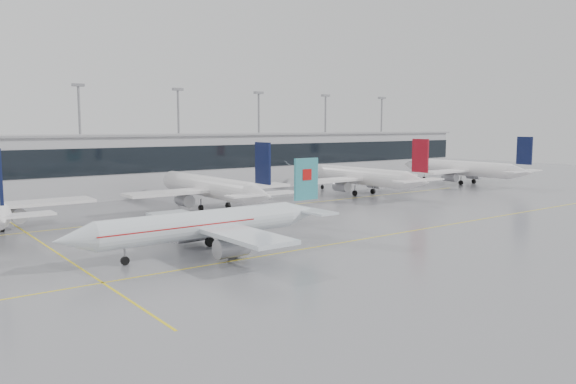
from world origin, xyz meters
TOP-DOWN VIEW (x-y plane):
  - ground at (0.00, 0.00)m, footprint 320.00×320.00m
  - taxi_line_main at (0.00, 0.00)m, footprint 120.00×0.25m
  - taxi_line_north at (0.00, 30.00)m, footprint 120.00×0.25m
  - taxi_line_cross at (-30.00, 15.00)m, footprint 0.25×60.00m
  - terminal at (0.00, 62.00)m, footprint 180.00×15.00m
  - terminal_glass at (0.00, 54.45)m, footprint 180.00×0.20m
  - terminal_roof at (0.00, 62.00)m, footprint 182.00×16.00m
  - light_masts at (0.00, 68.00)m, footprint 156.40×1.00m
  - air_canada_jet at (-15.89, 5.14)m, footprint 33.13×25.50m
  - parked_jet_c at (-0.00, 33.69)m, footprint 29.64×36.96m
  - parked_jet_d at (35.00, 33.69)m, footprint 29.64×36.96m
  - parked_jet_e at (70.00, 33.69)m, footprint 29.64×36.96m

SIDE VIEW (x-z plane):
  - ground at x=0.00m, z-range 0.00..0.00m
  - taxi_line_main at x=0.00m, z-range 0.00..0.01m
  - taxi_line_north at x=0.00m, z-range 0.00..0.01m
  - taxi_line_cross at x=-30.00m, z-range 0.00..0.01m
  - air_canada_jet at x=-15.89m, z-range -1.89..8.18m
  - parked_jet_c at x=0.00m, z-range -2.15..9.57m
  - parked_jet_d at x=35.00m, z-range -2.15..9.57m
  - parked_jet_e at x=70.00m, z-range -2.15..9.57m
  - terminal at x=0.00m, z-range 0.00..12.00m
  - terminal_glass at x=0.00m, z-range 5.00..10.00m
  - terminal_roof at x=0.00m, z-range 12.00..12.40m
  - light_masts at x=0.00m, z-range 2.04..24.64m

